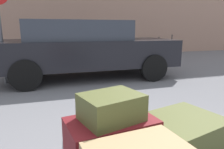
# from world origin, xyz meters

# --- Properties ---
(suitcase_maroon_front_right) EXTENTS (0.66, 0.45, 0.27)m
(suitcase_maroon_front_right) POSITION_xyz_m (-0.34, 0.15, 0.48)
(suitcase_maroon_front_right) COLOR maroon
(suitcase_maroon_front_right) RESTS_ON luggage_cart
(suitcase_olive_stacked_top) EXTENTS (0.69, 0.60, 0.24)m
(suitcase_olive_stacked_top) POSITION_xyz_m (0.19, 0.08, 0.46)
(suitcase_olive_stacked_top) COLOR #4C5128
(suitcase_olive_stacked_top) RESTS_ON luggage_cart
(duffel_bag_olive_topmost_pile) EXTENTS (0.46, 0.41, 0.18)m
(duffel_bag_olive_topmost_pile) POSITION_xyz_m (-0.34, 0.15, 0.70)
(duffel_bag_olive_topmost_pile) COLOR #4C5128
(duffel_bag_olive_topmost_pile) RESTS_ON suitcase_maroon_front_right
(parked_car) EXTENTS (4.33, 1.98, 1.42)m
(parked_car) POSITION_xyz_m (0.20, 4.09, 0.76)
(parked_car) COLOR black
(parked_car) RESTS_ON ground_plane
(bicycle_leaning) EXTENTS (1.75, 0.33, 0.96)m
(bicycle_leaning) POSITION_xyz_m (4.55, 7.58, 0.37)
(bicycle_leaning) COLOR black
(bicycle_leaning) RESTS_ON ground_plane
(bollard_kerb_near) EXTENTS (0.26, 0.26, 0.58)m
(bollard_kerb_near) POSITION_xyz_m (2.10, 6.39, 0.29)
(bollard_kerb_near) COLOR #72665B
(bollard_kerb_near) RESTS_ON ground_plane
(bollard_kerb_mid) EXTENTS (0.26, 0.26, 0.58)m
(bollard_kerb_mid) POSITION_xyz_m (3.57, 6.39, 0.29)
(bollard_kerb_mid) COLOR #72665B
(bollard_kerb_mid) RESTS_ON ground_plane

